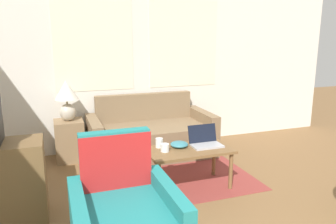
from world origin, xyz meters
name	(u,v)px	position (x,y,z in m)	size (l,w,h in m)	color
wall_back	(146,61)	(0.00, 4.12, 1.31)	(6.42, 0.06, 2.60)	white
rug	(172,168)	(0.01, 3.05, 0.00)	(1.68, 1.89, 0.01)	brown
couch	(150,136)	(-0.08, 3.67, 0.27)	(1.72, 0.86, 0.83)	#846B4C
armchair	(125,224)	(-0.91, 1.55, 0.28)	(0.76, 0.82, 0.92)	teal
side_table	(70,140)	(-1.18, 3.82, 0.28)	(0.38, 0.38, 0.55)	#937551
table_lamp	(67,97)	(-1.18, 3.82, 0.88)	(0.31, 0.31, 0.54)	beige
coffee_table	(189,154)	(0.01, 2.50, 0.39)	(0.93, 0.50, 0.45)	brown
laptop	(205,141)	(0.23, 2.55, 0.50)	(0.34, 0.26, 0.22)	#B7B7BC
cup_navy	(159,143)	(-0.28, 2.66, 0.50)	(0.08, 0.08, 0.10)	white
cup_yellow	(165,148)	(-0.26, 2.51, 0.49)	(0.09, 0.09, 0.09)	white
snack_bowl	(179,144)	(-0.06, 2.59, 0.48)	(0.20, 0.20, 0.06)	teal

